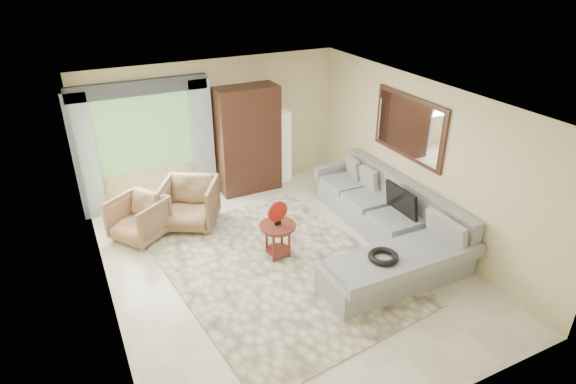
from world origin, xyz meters
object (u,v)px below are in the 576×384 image
armchair_right (189,204)px  armchair_left (139,219)px  sectional_sofa (386,228)px  potted_plant (118,209)px  coffee_table (278,240)px  tv_screen (401,201)px  floor_lamp (284,147)px  armoire (248,140)px

armchair_right → armchair_left: bearing=-147.1°
sectional_sofa → potted_plant: (-3.83, 2.71, -0.04)m
coffee_table → armchair_left: size_ratio=0.71×
tv_screen → floor_lamp: floor_lamp is taller
coffee_table → floor_lamp: size_ratio=0.38×
armchair_left → armoire: size_ratio=0.39×
armchair_right → floor_lamp: 2.50m
armchair_right → armoire: (1.48, 0.90, 0.63)m
coffee_table → armoire: bearing=78.0°
sectional_sofa → armchair_left: 4.10m
coffee_table → armchair_right: bearing=121.7°
armchair_right → sectional_sofa: bearing=-5.9°
potted_plant → armoire: 2.73m
armchair_left → armchair_right: size_ratio=0.88×
armchair_right → armoire: size_ratio=0.44×
coffee_table → armoire: size_ratio=0.27×
floor_lamp → coffee_table: bearing=-117.7°
tv_screen → potted_plant: (-4.10, 2.69, -0.47)m
armchair_right → floor_lamp: size_ratio=0.61×
armchair_left → floor_lamp: 3.34m
sectional_sofa → armoire: size_ratio=1.65×
tv_screen → armchair_left: bearing=153.3°
coffee_table → floor_lamp: bearing=62.3°
potted_plant → armoire: size_ratio=0.24×
coffee_table → potted_plant: size_ratio=1.16×
sectional_sofa → floor_lamp: floor_lamp is taller
armchair_right → floor_lamp: (2.28, 0.96, 0.33)m
armchair_right → floor_lamp: floor_lamp is taller
coffee_table → potted_plant: bearing=132.5°
armoire → armchair_right: bearing=-148.8°
sectional_sofa → coffee_table: size_ratio=6.04×
potted_plant → floor_lamp: floor_lamp is taller
potted_plant → sectional_sofa: bearing=-35.2°
armchair_left → potted_plant: size_ratio=1.64×
tv_screen → armchair_right: (-2.98, 1.98, -0.30)m
coffee_table → armoire: (0.52, 2.46, 0.75)m
armchair_right → floor_lamp: bearing=53.2°
sectional_sofa → tv_screen: (0.27, 0.02, 0.44)m
armchair_right → potted_plant: size_ratio=1.86×
armchair_left → armchair_right: bearing=57.0°
armoire → potted_plant: bearing=-175.8°
coffee_table → armchair_right: size_ratio=0.62×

